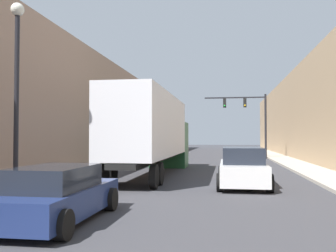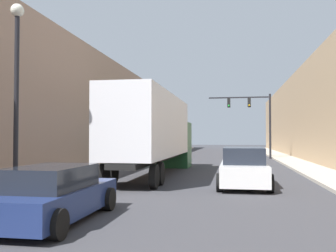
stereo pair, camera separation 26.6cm
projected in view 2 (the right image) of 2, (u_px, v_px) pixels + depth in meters
name	position (u px, v px, depth m)	size (l,w,h in m)	color
sidewalk_right	(296.00, 163.00, 28.52)	(2.21, 80.00, 0.15)	#B2A899
sidewalk_left	(130.00, 161.00, 30.78)	(2.21, 80.00, 0.15)	#B2A899
building_left	(84.00, 113.00, 31.60)	(6.00, 80.00, 8.26)	#997A66
semi_truck	(156.00, 131.00, 20.49)	(2.42, 13.41, 4.23)	silver
sedan_car	(54.00, 195.00, 9.19)	(1.95, 4.43, 1.37)	navy
suv_car	(243.00, 168.00, 15.78)	(2.10, 4.95, 1.64)	silver
traffic_signal_gantry	(255.00, 114.00, 35.99)	(5.94, 0.35, 6.21)	black
street_lamp	(17.00, 73.00, 12.45)	(0.44, 0.44, 6.54)	black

